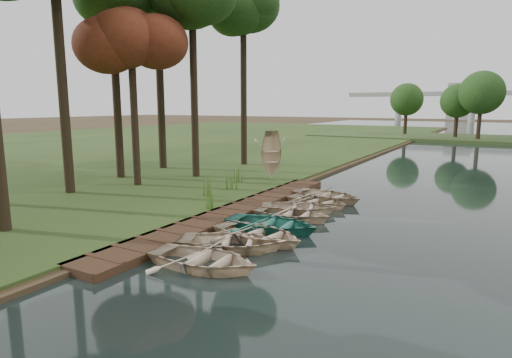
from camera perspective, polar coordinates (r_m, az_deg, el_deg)
The scene contains 21 objects.
ground at distance 17.77m, azimuth 1.51°, elevation -5.53°, with size 300.00×300.00×0.00m, color #3D2F1D.
boardwalk at distance 18.52m, azimuth -2.85°, elevation -4.42°, with size 1.60×16.00×0.30m, color #372315.
peninsula at distance 65.22m, azimuth 29.90°, elevation 4.56°, with size 50.00×14.00×0.45m, color #334820.
far_trees at distance 65.18m, azimuth 27.40°, elevation 10.24°, with size 45.60×5.60×8.80m.
building_b at distance 160.61m, azimuth 25.68°, elevation 9.30°, with size 8.00×8.00×12.00m, color #A5A5A0.
rowboat_0 at distance 12.60m, azimuth -7.00°, elevation -10.20°, with size 2.43×3.40×0.70m, color beige.
rowboat_1 at distance 14.00m, azimuth -3.17°, elevation -8.03°, with size 2.49×3.48×0.72m, color beige.
rowboat_2 at distance 14.83m, azimuth 0.29°, elevation -6.99°, with size 2.48×3.48×0.72m, color beige.
rowboat_3 at distance 16.00m, azimuth 2.12°, elevation -5.72°, with size 2.54×3.56×0.74m, color #2F826F.
rowboat_4 at distance 17.61m, azimuth 4.85°, elevation -4.41°, with size 2.29×3.21×0.66m, color beige.
rowboat_5 at distance 18.74m, azimuth 5.74°, elevation -3.54°, with size 2.33×3.26×0.68m, color beige.
rowboat_6 at distance 20.16m, azimuth 8.21°, elevation -2.69°, with size 2.20×3.08×0.64m, color beige.
rowboat_7 at distance 21.19m, azimuth 9.36°, elevation -1.97°, with size 2.58×3.61×0.75m, color beige.
stored_rowboat at distance 25.93m, azimuth 1.98°, elevation 0.70°, with size 2.08×2.91×0.60m, color beige.
tree_2 at distance 24.76m, azimuth -16.35°, elevation 17.22°, with size 4.15×4.15×9.60m.
tree_4 at distance 27.36m, azimuth -8.52°, elevation 21.53°, with size 4.35×4.35×12.00m.
tree_6 at distance 32.76m, azimuth -1.71°, elevation 20.92°, with size 4.25×4.25×12.71m.
reeds_0 at distance 18.59m, azimuth -6.21°, elevation -2.24°, with size 0.60×0.60×1.07m, color #3F661E.
reeds_1 at distance 21.10m, azimuth -6.33°, elevation -0.90°, with size 0.60×0.60×1.00m, color #3F661E.
reeds_2 at distance 22.65m, azimuth -3.31°, elevation -0.24°, with size 0.60×0.60×0.91m, color #3F661E.
reeds_3 at distance 24.64m, azimuth -2.32°, elevation 0.53°, with size 0.60×0.60×0.86m, color #3F661E.
Camera 1 is at (8.17, -15.07, 4.69)m, focal length 30.00 mm.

